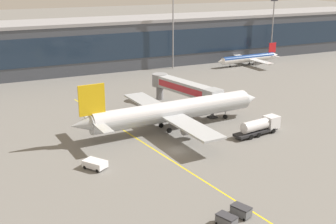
% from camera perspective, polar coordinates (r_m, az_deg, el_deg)
% --- Properties ---
extents(ground_plane, '(700.00, 700.00, 0.00)m').
position_cam_1_polar(ground_plane, '(80.14, 1.21, -5.07)').
color(ground_plane, slate).
extents(apron_lead_in_line, '(10.83, 79.34, 0.01)m').
position_cam_1_polar(apron_lead_in_line, '(80.44, -1.70, -4.99)').
color(apron_lead_in_line, yellow).
rests_on(apron_lead_in_line, ground_plane).
extents(terminal_building, '(208.61, 20.63, 16.20)m').
position_cam_1_polar(terminal_building, '(153.96, -5.56, 9.08)').
color(terminal_building, '#424751').
rests_on(terminal_building, ground_plane).
extents(main_airliner, '(43.48, 34.48, 11.57)m').
position_cam_1_polar(main_airliner, '(89.95, 0.68, 0.17)').
color(main_airliner, '#B2B7BC').
rests_on(main_airliner, ground_plane).
extents(jet_bridge, '(8.54, 22.71, 6.62)m').
position_cam_1_polar(jet_bridge, '(104.40, 1.94, 3.23)').
color(jet_bridge, '#B2B7BC').
rests_on(jet_bridge, ground_plane).
extents(fuel_tanker, '(11.06, 4.15, 3.25)m').
position_cam_1_polar(fuel_tanker, '(89.47, 11.90, -1.79)').
color(fuel_tanker, '#232326').
rests_on(fuel_tanker, ground_plane).
extents(pushback_tug, '(4.04, 4.44, 1.40)m').
position_cam_1_polar(pushback_tug, '(73.85, -9.45, -6.67)').
color(pushback_tug, white).
rests_on(pushback_tug, ground_plane).
extents(baggage_cart_0, '(2.38, 3.02, 1.48)m').
position_cam_1_polar(baggage_cart_0, '(58.19, 7.64, -13.80)').
color(baggage_cart_0, '#595B60').
rests_on(baggage_cart_0, ground_plane).
extents(baggage_cart_1, '(2.38, 3.02, 1.48)m').
position_cam_1_polar(baggage_cart_1, '(60.46, 9.50, -12.59)').
color(baggage_cart_1, '#595B60').
rests_on(baggage_cart_1, ground_plane).
extents(commuter_jet_far, '(26.40, 20.92, 7.12)m').
position_cam_1_polar(commuter_jet_far, '(156.71, 10.51, 6.92)').
color(commuter_jet_far, white).
rests_on(commuter_jet_far, ground_plane).
extents(apron_light_mast_0, '(2.80, 0.50, 24.04)m').
position_cam_1_polar(apron_light_mast_0, '(147.02, 0.66, 11.07)').
color(apron_light_mast_0, gray).
rests_on(apron_light_mast_0, ground_plane).
extents(apron_light_mast_1, '(2.80, 0.50, 21.95)m').
position_cam_1_polar(apron_light_mast_1, '(168.91, 13.50, 11.09)').
color(apron_light_mast_1, gray).
rests_on(apron_light_mast_1, ground_plane).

